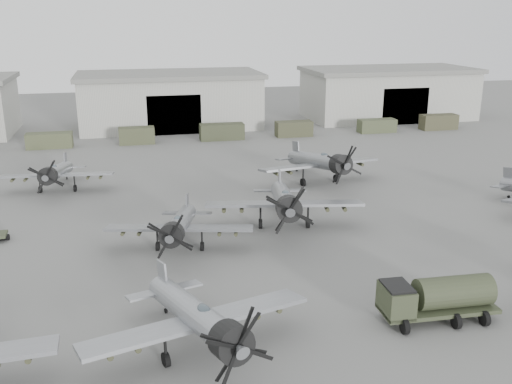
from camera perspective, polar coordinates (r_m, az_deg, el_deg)
ground at (r=36.30m, az=0.09°, el=-11.54°), size 220.00×220.00×0.00m
hangar_center at (r=94.12m, az=-8.58°, el=9.11°), size 29.00×14.80×8.70m
hangar_right at (r=104.17m, az=13.03°, el=9.65°), size 29.00×14.80×8.70m
support_truck_2 at (r=83.27m, az=-19.95°, el=4.87°), size 6.07×2.20×2.08m
support_truck_3 at (r=82.61m, az=-11.84°, el=5.55°), size 4.94×2.20×2.34m
support_truck_4 at (r=83.70m, az=-3.43°, el=6.04°), size 6.40×2.20×2.34m
support_truck_5 at (r=86.16m, az=3.81°, el=6.33°), size 5.46×2.20×2.27m
support_truck_6 at (r=90.92m, az=11.99°, el=6.50°), size 5.82×2.20×2.03m
support_truck_7 at (r=95.79m, az=17.79°, el=6.69°), size 5.85×2.20×2.36m
aircraft_near_1 at (r=30.72m, az=-5.67°, el=-12.50°), size 12.65×11.39×5.05m
aircraft_mid_1 at (r=44.07m, az=-7.73°, el=-3.35°), size 11.52×10.37×4.58m
aircraft_mid_2 at (r=48.21m, az=2.88°, el=-0.90°), size 13.61×12.25×5.40m
aircraft_far_0 at (r=61.64m, az=-19.39°, el=1.83°), size 11.57×10.41×4.60m
aircraft_far_1 at (r=61.34m, az=6.52°, el=3.00°), size 13.60×12.24×5.40m
fuel_tanker at (r=36.01m, az=17.66°, el=-9.90°), size 7.11×3.00×2.71m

